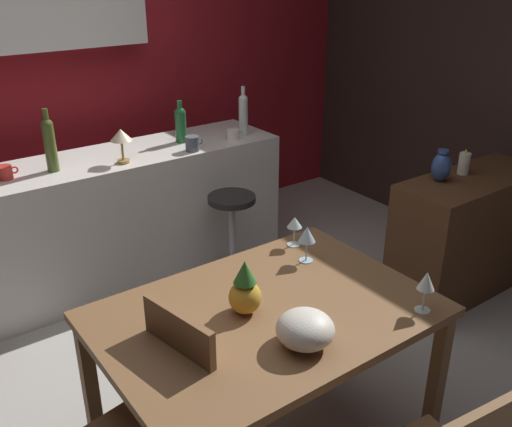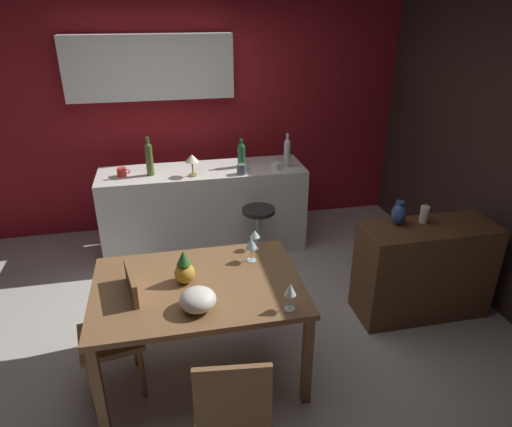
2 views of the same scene
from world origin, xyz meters
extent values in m
plane|color=#B7B2A8|center=(0.00, 0.00, 0.00)|extent=(9.00, 9.00, 0.00)
cube|color=maroon|center=(0.00, 2.10, 1.30)|extent=(5.20, 0.10, 2.60)
cube|color=#33231E|center=(2.55, 0.30, 1.30)|extent=(0.10, 4.40, 2.60)
cube|color=brown|center=(-0.09, -0.45, 0.72)|extent=(1.39, 0.97, 0.04)
cube|color=brown|center=(-0.74, -0.01, 0.35)|extent=(0.06, 0.06, 0.70)
cube|color=brown|center=(0.56, -0.01, 0.35)|extent=(0.06, 0.06, 0.70)
cube|color=brown|center=(0.56, -0.89, 0.35)|extent=(0.06, 0.06, 0.70)
cube|color=silver|center=(0.14, 1.39, 0.45)|extent=(2.10, 0.60, 0.90)
cube|color=#56351E|center=(1.82, -0.13, 0.41)|extent=(1.10, 0.44, 0.82)
cube|color=brown|center=(-0.51, -0.47, 0.67)|extent=(0.10, 0.38, 0.47)
cylinder|color=#262323|center=(0.61, 0.87, 0.63)|extent=(0.32, 0.32, 0.04)
cylinder|color=silver|center=(0.61, 0.87, 0.31)|extent=(0.04, 0.04, 0.61)
cylinder|color=silver|center=(0.61, 0.87, 0.01)|extent=(0.34, 0.34, 0.03)
cylinder|color=silver|center=(0.32, -0.22, 0.74)|extent=(0.07, 0.07, 0.00)
cylinder|color=silver|center=(0.32, -0.22, 0.80)|extent=(0.01, 0.01, 0.10)
cone|color=silver|center=(0.32, -0.22, 0.89)|extent=(0.08, 0.08, 0.08)
cylinder|color=silver|center=(0.38, -0.06, 0.74)|extent=(0.07, 0.07, 0.00)
cylinder|color=silver|center=(0.38, -0.06, 0.79)|extent=(0.01, 0.01, 0.10)
cone|color=silver|center=(0.38, -0.06, 0.87)|extent=(0.08, 0.08, 0.06)
cylinder|color=silver|center=(0.44, -0.84, 0.74)|extent=(0.07, 0.07, 0.00)
cylinder|color=silver|center=(0.44, -0.84, 0.80)|extent=(0.01, 0.01, 0.10)
cone|color=silver|center=(0.44, -0.84, 0.89)|extent=(0.07, 0.07, 0.08)
ellipsoid|color=gold|center=(-0.17, -0.41, 0.81)|extent=(0.14, 0.14, 0.14)
cone|color=#2D6B28|center=(-0.17, -0.41, 0.93)|extent=(0.10, 0.10, 0.10)
ellipsoid|color=beige|center=(-0.11, -0.72, 0.81)|extent=(0.23, 0.23, 0.14)
cylinder|color=silver|center=(1.00, 1.28, 1.03)|extent=(0.07, 0.07, 0.26)
sphere|color=silver|center=(1.00, 1.28, 1.16)|extent=(0.07, 0.07, 0.07)
cylinder|color=silver|center=(1.00, 1.28, 1.22)|extent=(0.03, 0.03, 0.07)
cylinder|color=#1E592D|center=(0.54, 1.39, 1.00)|extent=(0.08, 0.08, 0.21)
sphere|color=#1E592D|center=(0.54, 1.39, 1.11)|extent=(0.08, 0.08, 0.08)
cylinder|color=#1E592D|center=(0.54, 1.39, 1.16)|extent=(0.03, 0.03, 0.06)
cylinder|color=#475623|center=(-0.38, 1.33, 1.04)|extent=(0.07, 0.07, 0.29)
sphere|color=#475623|center=(-0.38, 1.33, 1.19)|extent=(0.07, 0.07, 0.07)
cylinder|color=#475623|center=(-0.38, 1.33, 1.25)|extent=(0.03, 0.03, 0.08)
cylinder|color=#515660|center=(0.51, 1.17, 0.95)|extent=(0.09, 0.09, 0.10)
torus|color=#515660|center=(0.57, 1.17, 0.96)|extent=(0.05, 0.01, 0.05)
cylinder|color=white|center=(0.87, 1.22, 0.94)|extent=(0.09, 0.09, 0.08)
torus|color=white|center=(0.92, 1.22, 0.94)|extent=(0.05, 0.01, 0.05)
cylinder|color=red|center=(-0.66, 1.35, 0.94)|extent=(0.09, 0.09, 0.08)
torus|color=red|center=(-0.60, 1.35, 0.94)|extent=(0.05, 0.01, 0.05)
cylinder|color=#A58447|center=(0.03, 1.21, 0.91)|extent=(0.08, 0.08, 0.02)
cylinder|color=#A58447|center=(0.03, 1.21, 0.98)|extent=(0.02, 0.02, 0.13)
cone|color=beige|center=(0.03, 1.21, 1.08)|extent=(0.14, 0.14, 0.07)
cylinder|color=white|center=(1.79, -0.05, 0.89)|extent=(0.07, 0.07, 0.14)
ellipsoid|color=yellow|center=(1.79, -0.05, 0.97)|extent=(0.01, 0.01, 0.03)
ellipsoid|color=#334C8C|center=(1.57, -0.04, 0.91)|extent=(0.12, 0.12, 0.18)
cylinder|color=#334C8C|center=(1.57, -0.04, 1.01)|extent=(0.07, 0.07, 0.02)
camera|label=1|loc=(-1.31, -2.06, 2.10)|focal=40.09mm
camera|label=2|loc=(-0.23, -3.03, 2.45)|focal=31.81mm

